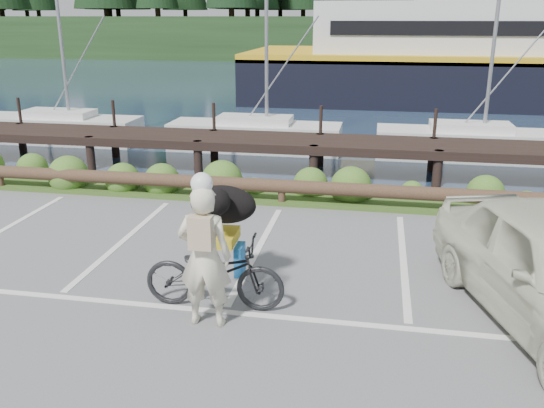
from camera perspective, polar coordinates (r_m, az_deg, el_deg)
The scene contains 7 objects.
ground at distance 8.80m, azimuth -4.08°, elevation -9.40°, with size 72.00×72.00×0.00m, color #5B5B5D.
harbor_backdrop at distance 86.12m, azimuth 9.71°, elevation 15.19°, with size 170.00×160.00×30.00m.
vegetation_strip at distance 13.60m, azimuth 1.46°, elevation 0.98°, with size 34.00×1.60×0.10m, color #3D5B21.
log_rail at distance 12.96m, azimuth 0.97°, elevation -0.13°, with size 32.00×0.30×0.60m, color #443021, non-canonical shape.
bicycle at distance 8.38m, azimuth -5.73°, elevation -6.83°, with size 0.71×2.04×1.07m, color black.
cyclist at distance 7.77m, azimuth -6.69°, elevation -5.20°, with size 0.73×0.48×2.00m, color beige.
dog at distance 8.67m, azimuth -4.86°, elevation -0.04°, with size 1.01×0.50×0.59m, color black.
Camera 1 is at (2.02, -7.54, 4.06)m, focal length 38.00 mm.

